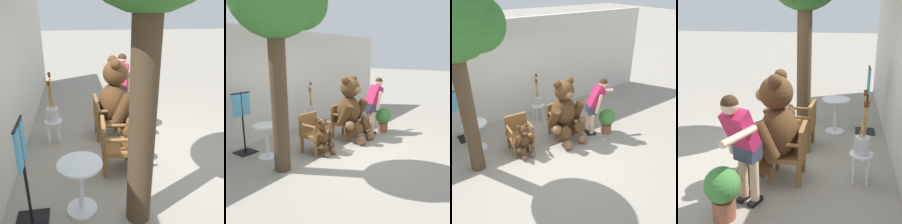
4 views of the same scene
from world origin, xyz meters
TOP-DOWN VIEW (x-y plane):
  - ground_plane at (0.00, 0.00)m, footprint 60.00×60.00m
  - wooden_chair_left at (-0.58, 0.75)m, footprint 0.60×0.56m
  - wooden_chair_right at (0.58, 0.75)m, footprint 0.56×0.52m
  - teddy_bear_large at (0.58, 0.48)m, footprint 0.98×0.92m
  - teddy_bear_small at (-0.59, 0.47)m, footprint 0.47×0.46m
  - person_visitor at (1.38, 0.27)m, footprint 0.84×0.48m
  - white_stool at (0.50, 1.76)m, footprint 0.34×0.34m
  - brush_bucket at (0.50, 1.76)m, footprint 0.22×0.22m
  - round_side_table at (-1.43, 1.31)m, footprint 0.56×0.56m
  - potted_plant at (1.66, 0.11)m, footprint 0.44×0.44m
  - clothing_display_stand at (-1.56, 1.93)m, footprint 0.44×0.40m

SIDE VIEW (x-z plane):
  - ground_plane at x=0.00m, z-range 0.00..0.00m
  - white_stool at x=0.50m, z-range 0.13..0.59m
  - teddy_bear_small at x=-0.59m, z-range -0.01..0.78m
  - potted_plant at x=1.66m, z-range 0.06..0.74m
  - round_side_table at x=-1.43m, z-range 0.09..0.81m
  - wooden_chair_left at x=-0.58m, z-range 0.03..0.89m
  - wooden_chair_right at x=0.58m, z-range 0.03..0.89m
  - brush_bucket at x=0.50m, z-range 0.18..1.13m
  - clothing_display_stand at x=-1.56m, z-range 0.04..1.40m
  - teddy_bear_large at x=0.58m, z-range -0.02..1.62m
  - person_visitor at x=1.38m, z-range 0.14..1.68m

